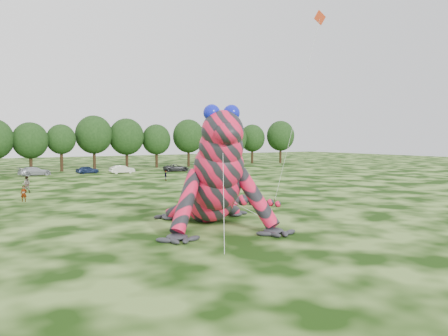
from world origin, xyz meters
TOP-DOWN VIEW (x-y plane):
  - ground at (0.00, 0.00)m, footprint 240.00×240.00m
  - inflatable_gecko at (0.42, 1.36)m, footprint 18.09×19.94m
  - flying_kite at (14.35, 4.79)m, footprint 4.36×2.67m
  - tree_8 at (-4.22, 56.99)m, footprint 6.14×5.53m
  - tree_9 at (1.06, 57.35)m, footprint 5.27×4.74m
  - tree_10 at (7.40, 58.58)m, footprint 7.09×6.38m
  - tree_11 at (13.79, 58.20)m, footprint 7.01×6.31m
  - tree_12 at (20.01, 57.74)m, footprint 5.99×5.39m
  - tree_13 at (27.13, 57.13)m, footprint 6.83×6.15m
  - tree_14 at (33.46, 58.72)m, footprint 6.82×6.14m
  - tree_15 at (38.47, 57.77)m, footprint 7.17×6.45m
  - tree_16 at (45.45, 59.37)m, footprint 6.26×5.63m
  - tree_17 at (51.95, 56.66)m, footprint 6.98×6.28m
  - car_3 at (-4.64, 49.90)m, footprint 5.38×3.00m
  - car_4 at (3.85, 49.95)m, footprint 4.03×2.12m
  - car_5 at (9.01, 46.91)m, footprint 4.39×1.76m
  - car_6 at (18.97, 46.09)m, footprint 4.99×2.85m
  - car_7 at (25.47, 46.96)m, footprint 4.66×2.54m
  - spectator_1 at (-8.78, 26.68)m, footprint 1.06×0.92m
  - spectator_2 at (10.47, 31.47)m, footprint 0.88×1.18m
  - spectator_0 at (-9.97, 19.14)m, footprint 0.67×0.54m
  - spectator_5 at (7.85, 18.69)m, footprint 1.58×0.87m

SIDE VIEW (x-z plane):
  - ground at x=0.00m, z-range 0.00..0.00m
  - car_7 at x=25.47m, z-range 0.00..1.28m
  - car_4 at x=3.85m, z-range 0.00..1.31m
  - car_6 at x=18.97m, z-range 0.00..1.31m
  - car_5 at x=9.01m, z-range 0.00..1.42m
  - car_3 at x=-4.64m, z-range 0.00..1.47m
  - spectator_0 at x=-9.97m, z-range 0.00..1.58m
  - spectator_5 at x=7.85m, z-range 0.00..1.62m
  - spectator_2 at x=10.47m, z-range 0.00..1.63m
  - spectator_1 at x=-8.78m, z-range 0.00..1.86m
  - inflatable_gecko at x=0.42m, z-range 0.00..8.39m
  - tree_9 at x=1.06m, z-range 0.00..8.68m
  - tree_8 at x=-4.22m, z-range 0.00..8.94m
  - tree_12 at x=20.01m, z-range 0.00..8.97m
  - tree_16 at x=45.45m, z-range 0.00..9.37m
  - tree_14 at x=33.46m, z-range 0.00..9.40m
  - tree_15 at x=38.47m, z-range 0.00..9.63m
  - tree_11 at x=13.79m, z-range 0.00..10.07m
  - tree_13 at x=27.13m, z-range 0.00..10.13m
  - tree_17 at x=51.95m, z-range 0.00..10.30m
  - tree_10 at x=7.40m, z-range 0.00..10.50m
  - flying_kite at x=14.35m, z-range 7.04..25.49m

